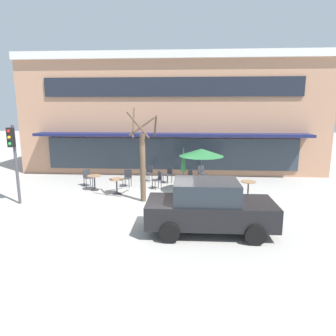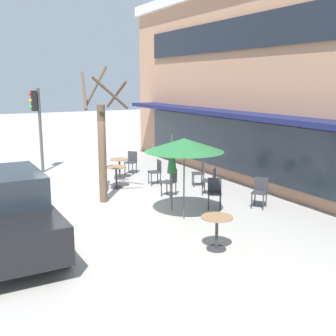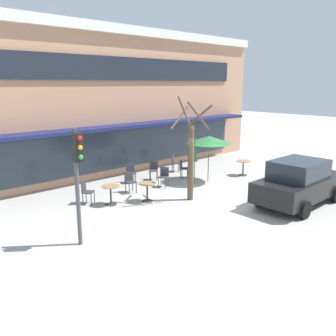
% 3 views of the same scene
% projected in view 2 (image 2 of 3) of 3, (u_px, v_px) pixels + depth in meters
% --- Properties ---
extents(ground_plane, '(80.00, 80.00, 0.00)m').
position_uv_depth(ground_plane, '(89.00, 214.00, 11.84)').
color(ground_plane, '#ADA8A0').
extents(cafe_table_near_wall, '(0.70, 0.70, 0.76)m').
position_uv_depth(cafe_table_near_wall, '(119.00, 165.00, 16.04)').
color(cafe_table_near_wall, '#333338').
rests_on(cafe_table_near_wall, ground).
extents(cafe_table_streetside, '(0.70, 0.70, 0.76)m').
position_uv_depth(cafe_table_streetside, '(116.00, 173.00, 14.63)').
color(cafe_table_streetside, '#333338').
rests_on(cafe_table_streetside, ground).
extents(cafe_table_by_tree, '(0.70, 0.70, 0.76)m').
position_uv_depth(cafe_table_by_tree, '(217.00, 227.00, 9.24)').
color(cafe_table_by_tree, '#333338').
rests_on(cafe_table_by_tree, ground).
extents(patio_umbrella_green_folded, '(2.10, 2.10, 2.20)m').
position_uv_depth(patio_umbrella_green_folded, '(184.00, 145.00, 11.01)').
color(patio_umbrella_green_folded, '#4C4C51').
rests_on(patio_umbrella_green_folded, ground).
extents(patio_umbrella_cream_folded, '(0.28, 0.28, 2.20)m').
position_uv_depth(patio_umbrella_cream_folded, '(172.00, 155.00, 11.87)').
color(patio_umbrella_cream_folded, '#4C4C51').
rests_on(patio_umbrella_cream_folded, ground).
extents(cafe_chair_0, '(0.56, 0.56, 0.89)m').
position_uv_depth(cafe_chair_0, '(260.00, 190.00, 12.34)').
color(cafe_chair_0, '#333338').
rests_on(cafe_chair_0, ground).
extents(cafe_chair_1, '(0.57, 0.57, 0.89)m').
position_uv_depth(cafe_chair_1, '(211.00, 179.00, 13.72)').
color(cafe_chair_1, '#333338').
rests_on(cafe_chair_1, ground).
extents(cafe_chair_2, '(0.55, 0.55, 0.89)m').
position_uv_depth(cafe_chair_2, '(171.00, 181.00, 13.52)').
color(cafe_chair_2, '#333338').
rests_on(cafe_chair_2, ground).
extents(cafe_chair_3, '(0.56, 0.56, 0.89)m').
position_uv_depth(cafe_chair_3, '(215.00, 191.00, 12.27)').
color(cafe_chair_3, '#333338').
rests_on(cafe_chair_3, ground).
extents(cafe_chair_4, '(0.56, 0.56, 0.89)m').
position_uv_depth(cafe_chair_4, '(131.00, 161.00, 16.92)').
color(cafe_chair_4, '#333338').
rests_on(cafe_chair_4, ground).
extents(cafe_chair_5, '(0.46, 0.46, 0.89)m').
position_uv_depth(cafe_chair_5, '(156.00, 170.00, 15.11)').
color(cafe_chair_5, '#333338').
rests_on(cafe_chair_5, ground).
extents(cafe_chair_6, '(0.53, 0.53, 0.89)m').
position_uv_depth(cafe_chair_6, '(200.00, 172.00, 14.85)').
color(cafe_chair_6, '#333338').
rests_on(cafe_chair_6, ground).
extents(parked_sedan, '(4.21, 2.04, 1.76)m').
position_uv_depth(parked_sedan, '(4.00, 213.00, 9.05)').
color(parked_sedan, black).
rests_on(parked_sedan, ground).
extents(street_tree, '(1.37, 1.30, 4.11)m').
position_uv_depth(street_tree, '(102.00, 144.00, 12.67)').
color(street_tree, brown).
rests_on(street_tree, ground).
extents(traffic_light_pole, '(0.26, 0.44, 3.40)m').
position_uv_depth(traffic_light_pole, '(37.00, 116.00, 16.78)').
color(traffic_light_pole, '#47474C').
rests_on(traffic_light_pole, ground).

